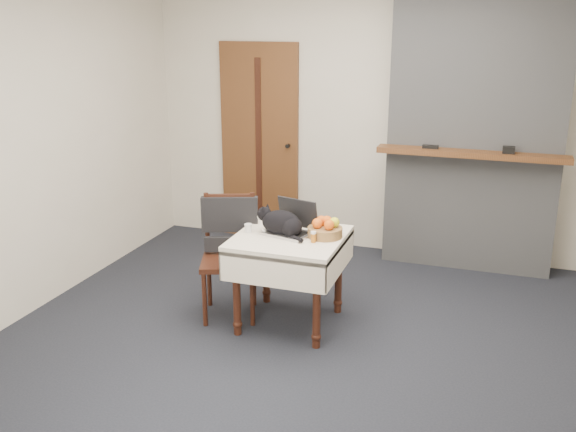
{
  "coord_description": "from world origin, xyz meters",
  "views": [
    {
      "loc": [
        1.16,
        -4.03,
        2.23
      ],
      "look_at": [
        -0.26,
        0.11,
        0.87
      ],
      "focal_mm": 40.0,
      "sensor_mm": 36.0,
      "label": 1
    }
  ],
  "objects_px": {
    "door": "(260,143)",
    "cat": "(282,223)",
    "laptop": "(292,225)",
    "chair": "(230,238)",
    "cream_jar": "(248,228)",
    "pill_bottle": "(313,237)",
    "fruit_basket": "(325,229)",
    "side_table": "(290,250)"
  },
  "relations": [
    {
      "from": "cream_jar",
      "to": "pill_bottle",
      "type": "height_order",
      "value": "pill_bottle"
    },
    {
      "from": "pill_bottle",
      "to": "chair",
      "type": "distance_m",
      "value": 0.74
    },
    {
      "from": "cream_jar",
      "to": "chair",
      "type": "bearing_deg",
      "value": 155.01
    },
    {
      "from": "cream_jar",
      "to": "door",
      "type": "bearing_deg",
      "value": 108.71
    },
    {
      "from": "side_table",
      "to": "laptop",
      "type": "xyz_separation_m",
      "value": [
        -0.0,
        0.07,
        0.17
      ]
    },
    {
      "from": "door",
      "to": "pill_bottle",
      "type": "distance_m",
      "value": 2.23
    },
    {
      "from": "side_table",
      "to": "chair",
      "type": "distance_m",
      "value": 0.52
    },
    {
      "from": "cat",
      "to": "fruit_basket",
      "type": "relative_size",
      "value": 1.64
    },
    {
      "from": "door",
      "to": "cat",
      "type": "xyz_separation_m",
      "value": [
        0.88,
        -1.82,
        -0.21
      ]
    },
    {
      "from": "cream_jar",
      "to": "pill_bottle",
      "type": "bearing_deg",
      "value": -6.22
    },
    {
      "from": "door",
      "to": "cat",
      "type": "height_order",
      "value": "door"
    },
    {
      "from": "side_table",
      "to": "fruit_basket",
      "type": "distance_m",
      "value": 0.31
    },
    {
      "from": "cream_jar",
      "to": "fruit_basket",
      "type": "xyz_separation_m",
      "value": [
        0.57,
        0.09,
        0.03
      ]
    },
    {
      "from": "cat",
      "to": "door",
      "type": "bearing_deg",
      "value": 127.99
    },
    {
      "from": "side_table",
      "to": "chair",
      "type": "xyz_separation_m",
      "value": [
        -0.51,
        0.07,
        0.01
      ]
    },
    {
      "from": "cat",
      "to": "chair",
      "type": "relative_size",
      "value": 0.44
    },
    {
      "from": "laptop",
      "to": "chair",
      "type": "relative_size",
      "value": 0.42
    },
    {
      "from": "pill_bottle",
      "to": "chair",
      "type": "xyz_separation_m",
      "value": [
        -0.72,
        0.15,
        -0.14
      ]
    },
    {
      "from": "cream_jar",
      "to": "pill_bottle",
      "type": "xyz_separation_m",
      "value": [
        0.52,
        -0.06,
        0.01
      ]
    },
    {
      "from": "cat",
      "to": "pill_bottle",
      "type": "xyz_separation_m",
      "value": [
        0.26,
        -0.08,
        -0.05
      ]
    },
    {
      "from": "pill_bottle",
      "to": "fruit_basket",
      "type": "distance_m",
      "value": 0.15
    },
    {
      "from": "door",
      "to": "cat",
      "type": "bearing_deg",
      "value": -64.15
    },
    {
      "from": "cream_jar",
      "to": "chair",
      "type": "xyz_separation_m",
      "value": [
        -0.2,
        0.09,
        -0.13
      ]
    },
    {
      "from": "door",
      "to": "pill_bottle",
      "type": "relative_size",
      "value": 24.68
    },
    {
      "from": "door",
      "to": "fruit_basket",
      "type": "relative_size",
      "value": 7.89
    },
    {
      "from": "laptop",
      "to": "fruit_basket",
      "type": "relative_size",
      "value": 1.54
    },
    {
      "from": "chair",
      "to": "pill_bottle",
      "type": "bearing_deg",
      "value": -31.66
    },
    {
      "from": "side_table",
      "to": "pill_bottle",
      "type": "xyz_separation_m",
      "value": [
        0.21,
        -0.08,
        0.15
      ]
    },
    {
      "from": "side_table",
      "to": "pill_bottle",
      "type": "height_order",
      "value": "pill_bottle"
    },
    {
      "from": "laptop",
      "to": "cat",
      "type": "distance_m",
      "value": 0.09
    },
    {
      "from": "cat",
      "to": "chair",
      "type": "distance_m",
      "value": 0.5
    },
    {
      "from": "pill_bottle",
      "to": "cat",
      "type": "bearing_deg",
      "value": 163.2
    },
    {
      "from": "side_table",
      "to": "fruit_basket",
      "type": "xyz_separation_m",
      "value": [
        0.25,
        0.07,
        0.17
      ]
    },
    {
      "from": "laptop",
      "to": "pill_bottle",
      "type": "relative_size",
      "value": 4.83
    },
    {
      "from": "side_table",
      "to": "cat",
      "type": "xyz_separation_m",
      "value": [
        -0.06,
        -0.0,
        0.2
      ]
    },
    {
      "from": "door",
      "to": "fruit_basket",
      "type": "distance_m",
      "value": 2.13
    },
    {
      "from": "door",
      "to": "pill_bottle",
      "type": "bearing_deg",
      "value": -58.92
    },
    {
      "from": "cat",
      "to": "laptop",
      "type": "bearing_deg",
      "value": 65.92
    },
    {
      "from": "door",
      "to": "pill_bottle",
      "type": "height_order",
      "value": "door"
    },
    {
      "from": "laptop",
      "to": "chair",
      "type": "distance_m",
      "value": 0.53
    },
    {
      "from": "door",
      "to": "cat",
      "type": "distance_m",
      "value": 2.03
    },
    {
      "from": "cream_jar",
      "to": "chair",
      "type": "height_order",
      "value": "chair"
    }
  ]
}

